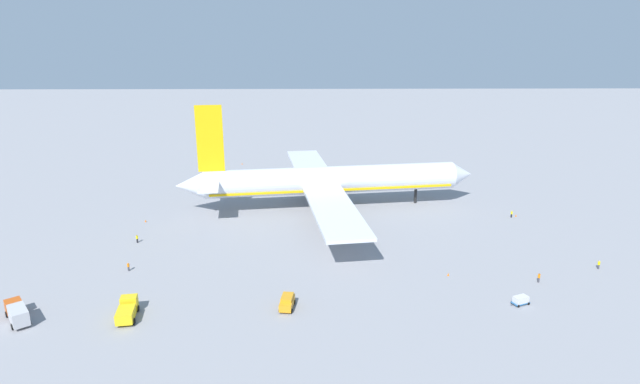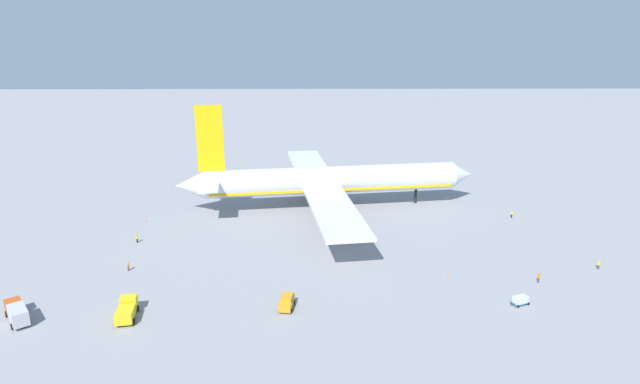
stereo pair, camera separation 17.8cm
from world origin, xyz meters
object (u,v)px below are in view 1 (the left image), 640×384
at_px(service_truck_1, 17,312).
at_px(baggage_cart_1, 521,300).
at_px(traffic_cone_1, 146,221).
at_px(traffic_cone_3, 205,171).
at_px(traffic_cone_2, 242,164).
at_px(ground_worker_1, 137,239).
at_px(ground_worker_2, 512,214).
at_px(service_truck_0, 127,310).
at_px(ground_worker_4, 539,278).
at_px(traffic_cone_4, 516,215).
at_px(service_van, 287,302).
at_px(traffic_cone_0, 448,274).
at_px(ground_worker_0, 128,267).
at_px(baggage_cart_0, 302,160).
at_px(ground_worker_3, 599,265).
at_px(airliner, 327,181).

xyz_separation_m(service_truck_1, baggage_cart_1, (74.99, 3.79, -0.71)).
xyz_separation_m(traffic_cone_1, traffic_cone_3, (4.52, 44.79, 0.00)).
bearing_deg(traffic_cone_3, traffic_cone_2, 42.56).
height_order(ground_worker_1, traffic_cone_2, ground_worker_1).
xyz_separation_m(baggage_cart_1, ground_worker_2, (13.55, 39.69, 0.10)).
xyz_separation_m(service_truck_0, ground_worker_4, (65.34, 10.33, -0.40)).
bearing_deg(traffic_cone_4, traffic_cone_3, 151.95).
bearing_deg(traffic_cone_1, service_van, -49.07).
height_order(traffic_cone_0, traffic_cone_2, same).
xyz_separation_m(service_truck_1, service_van, (38.93, 3.23, -0.41)).
bearing_deg(traffic_cone_0, ground_worker_0, 177.08).
bearing_deg(baggage_cart_0, ground_worker_0, -109.64).
xyz_separation_m(baggage_cart_1, traffic_cone_2, (-54.94, 92.05, -0.45)).
distance_m(ground_worker_0, ground_worker_3, 83.53).
bearing_deg(service_truck_0, traffic_cone_0, 14.40).
bearing_deg(baggage_cart_0, airliner, -81.92).
xyz_separation_m(ground_worker_0, traffic_cone_2, (9.75, 79.20, -0.53)).
bearing_deg(baggage_cart_1, ground_worker_3, 33.14).
bearing_deg(traffic_cone_4, airliner, 170.24).
bearing_deg(traffic_cone_3, service_van, -70.86).
relative_size(baggage_cart_1, traffic_cone_4, 5.98).
bearing_deg(traffic_cone_2, traffic_cone_1, -105.10).
bearing_deg(traffic_cone_3, service_truck_0, -86.28).
distance_m(service_van, traffic_cone_4, 65.26).
height_order(traffic_cone_3, traffic_cone_4, same).
distance_m(baggage_cart_1, ground_worker_1, 72.21).
distance_m(ground_worker_0, traffic_cone_3, 69.97).
bearing_deg(airliner, service_truck_1, -131.95).
xyz_separation_m(traffic_cone_1, traffic_cone_4, (84.36, 2.26, 0.00)).
height_order(service_truck_0, traffic_cone_1, service_truck_0).
relative_size(baggage_cart_1, traffic_cone_2, 5.98).
relative_size(ground_worker_2, traffic_cone_0, 2.99).
xyz_separation_m(service_truck_1, traffic_cone_1, (5.48, 41.81, -1.17)).
relative_size(ground_worker_0, ground_worker_1, 0.94).
distance_m(service_van, traffic_cone_1, 51.07).
bearing_deg(ground_worker_4, airliner, 130.50).
bearing_deg(traffic_cone_1, ground_worker_3, -16.23).
bearing_deg(traffic_cone_1, ground_worker_1, -80.09).
relative_size(baggage_cart_1, ground_worker_2, 2.00).
relative_size(baggage_cart_0, baggage_cart_1, 1.09).
relative_size(service_truck_0, ground_worker_0, 3.78).
bearing_deg(service_truck_0, ground_worker_0, 108.37).
distance_m(baggage_cart_0, baggage_cart_1, 101.38).
distance_m(ground_worker_3, ground_worker_4, 13.85).
height_order(service_truck_1, ground_worker_4, service_truck_1).
distance_m(baggage_cart_0, traffic_cone_1, 66.44).
xyz_separation_m(ground_worker_1, ground_worker_4, (73.33, -18.65, 0.01)).
relative_size(service_van, traffic_cone_0, 7.79).
distance_m(ground_worker_3, traffic_cone_4, 28.27).
bearing_deg(ground_worker_1, traffic_cone_3, 87.58).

